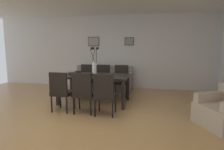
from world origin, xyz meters
TOP-DOWN VIEW (x-y plane):
  - ground_plane at (0.00, 0.00)m, footprint 9.00×9.00m
  - back_wall_panel at (0.00, 3.25)m, footprint 9.00×0.10m
  - dining_table at (-0.03, 1.10)m, footprint 1.80×0.99m
  - dining_chair_near_left at (-0.55, 0.22)m, footprint 0.46×0.46m
  - dining_chair_near_right at (-0.57, 2.00)m, footprint 0.45×0.45m
  - dining_chair_far_left at (-0.01, 0.21)m, footprint 0.46×0.46m
  - dining_chair_far_right at (-0.05, 1.98)m, footprint 0.46×0.46m
  - dining_chair_mid_left at (0.48, 0.17)m, footprint 0.45×0.45m
  - dining_chair_mid_right at (0.53, 2.03)m, footprint 0.45×0.45m
  - centerpiece_vase at (-0.03, 1.10)m, footprint 0.21×0.23m
  - placemat_near_left at (-0.57, 0.88)m, footprint 0.32×0.32m
  - bowl_near_left at (-0.57, 0.88)m, footprint 0.17×0.17m
  - placemat_near_right at (-0.57, 1.32)m, footprint 0.32×0.32m
  - bowl_near_right at (-0.57, 1.32)m, footprint 0.17×0.17m
  - placemat_far_left at (-0.03, 0.88)m, footprint 0.32×0.32m
  - bowl_far_left at (-0.03, 0.88)m, footprint 0.17×0.17m
  - sofa at (-0.23, 2.70)m, footprint 2.06×0.84m
  - framed_picture_left at (-0.69, 3.18)m, footprint 0.42×0.03m
  - framed_picture_center at (0.62, 3.18)m, footprint 0.33×0.03m

SIDE VIEW (x-z plane):
  - ground_plane at x=0.00m, z-range 0.00..0.00m
  - sofa at x=-0.23m, z-range -0.12..0.68m
  - dining_chair_near_left at x=-0.55m, z-range 0.05..0.97m
  - dining_chair_near_right at x=-0.57m, z-range 0.05..0.97m
  - dining_chair_far_left at x=-0.01m, z-range 0.05..0.97m
  - dining_chair_far_right at x=-0.05m, z-range 0.05..0.97m
  - dining_chair_mid_left at x=0.48m, z-range 0.05..0.97m
  - dining_chair_mid_right at x=0.53m, z-range 0.05..0.97m
  - dining_table at x=-0.03m, z-range 0.30..1.04m
  - placemat_near_left at x=-0.57m, z-range 0.74..0.75m
  - placemat_near_right at x=-0.57m, z-range 0.74..0.75m
  - placemat_far_left at x=-0.03m, z-range 0.74..0.75m
  - bowl_near_left at x=-0.57m, z-range 0.75..0.81m
  - bowl_near_right at x=-0.57m, z-range 0.75..0.81m
  - bowl_far_left at x=-0.03m, z-range 0.75..0.81m
  - centerpiece_vase at x=-0.03m, z-range 0.66..1.39m
  - back_wall_panel at x=0.00m, z-range 0.00..2.60m
  - framed_picture_center at x=0.62m, z-range 1.53..1.81m
  - framed_picture_left at x=-0.69m, z-range 1.50..1.84m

